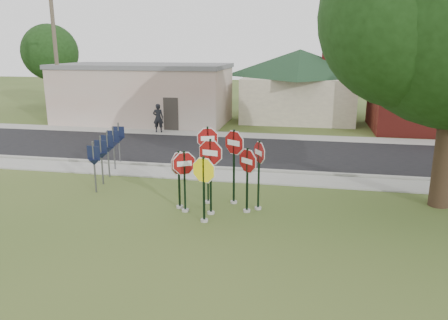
% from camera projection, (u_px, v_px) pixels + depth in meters
% --- Properties ---
extents(ground, '(120.00, 120.00, 0.00)m').
position_uv_depth(ground, '(208.00, 228.00, 13.45)').
color(ground, '#39511E').
rests_on(ground, ground).
extents(sidewalk_near, '(60.00, 1.60, 0.06)m').
position_uv_depth(sidewalk_near, '(238.00, 177.00, 18.66)').
color(sidewalk_near, gray).
rests_on(sidewalk_near, ground).
extents(road, '(60.00, 7.00, 0.04)m').
position_uv_depth(road, '(252.00, 152.00, 22.93)').
color(road, black).
rests_on(road, ground).
extents(sidewalk_far, '(60.00, 1.60, 0.06)m').
position_uv_depth(sidewalk_far, '(261.00, 136.00, 27.01)').
color(sidewalk_far, gray).
rests_on(sidewalk_far, ground).
extents(curb, '(60.00, 0.20, 0.14)m').
position_uv_depth(curb, '(241.00, 169.00, 19.60)').
color(curb, gray).
rests_on(curb, ground).
extents(stop_sign_center, '(1.12, 0.26, 2.68)m').
position_uv_depth(stop_sign_center, '(211.00, 165.00, 14.18)').
color(stop_sign_center, '#A09C95').
rests_on(stop_sign_center, ground).
extents(stop_sign_yellow, '(1.07, 0.37, 2.27)m').
position_uv_depth(stop_sign_yellow, '(204.00, 181.00, 13.62)').
color(stop_sign_yellow, '#A09C95').
rests_on(stop_sign_yellow, ground).
extents(stop_sign_left, '(0.94, 0.54, 2.22)m').
position_uv_depth(stop_sign_left, '(184.00, 173.00, 14.49)').
color(stop_sign_left, '#A09C95').
rests_on(stop_sign_left, ground).
extents(stop_sign_right, '(0.87, 0.72, 2.34)m').
position_uv_depth(stop_sign_right, '(247.00, 171.00, 14.42)').
color(stop_sign_right, '#A09C95').
rests_on(stop_sign_right, ground).
extents(stop_sign_back_right, '(1.01, 0.62, 2.80)m').
position_uv_depth(stop_sign_back_right, '(234.00, 155.00, 15.15)').
color(stop_sign_back_right, '#A09C95').
rests_on(stop_sign_back_right, ground).
extents(stop_sign_back_left, '(0.97, 0.34, 2.87)m').
position_uv_depth(stop_sign_back_left, '(208.00, 154.00, 15.18)').
color(stop_sign_back_left, '#A09C95').
rests_on(stop_sign_back_left, ground).
extents(stop_sign_far_right, '(0.58, 0.85, 2.52)m').
position_uv_depth(stop_sign_far_right, '(259.00, 166.00, 14.63)').
color(stop_sign_far_right, '#A09C95').
rests_on(stop_sign_far_right, ground).
extents(stop_sign_far_left, '(0.40, 1.00, 2.15)m').
position_uv_depth(stop_sign_far_left, '(179.00, 172.00, 14.81)').
color(stop_sign_far_left, '#A09C95').
rests_on(stop_sign_far_left, ground).
extents(route_sign_row, '(1.43, 4.63, 2.00)m').
position_uv_depth(route_sign_row, '(108.00, 149.00, 18.42)').
color(route_sign_row, '#59595E').
rests_on(route_sign_row, ground).
extents(building_stucco, '(12.20, 6.20, 4.20)m').
position_uv_depth(building_stucco, '(144.00, 93.00, 31.66)').
color(building_stucco, beige).
rests_on(building_stucco, ground).
extents(building_house, '(11.60, 11.60, 6.20)m').
position_uv_depth(building_house, '(300.00, 70.00, 33.03)').
color(building_house, beige).
rests_on(building_house, ground).
extents(utility_pole_near, '(2.20, 0.26, 9.50)m').
position_uv_depth(utility_pole_near, '(56.00, 53.00, 29.23)').
color(utility_pole_near, '#493F31').
rests_on(utility_pole_near, ground).
extents(bg_tree_left, '(4.90, 4.90, 7.35)m').
position_uv_depth(bg_tree_left, '(50.00, 52.00, 38.72)').
color(bg_tree_left, black).
rests_on(bg_tree_left, ground).
extents(pedestrian, '(0.72, 0.53, 1.84)m').
position_uv_depth(pedestrian, '(158.00, 118.00, 27.88)').
color(pedestrian, black).
rests_on(pedestrian, sidewalk_far).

